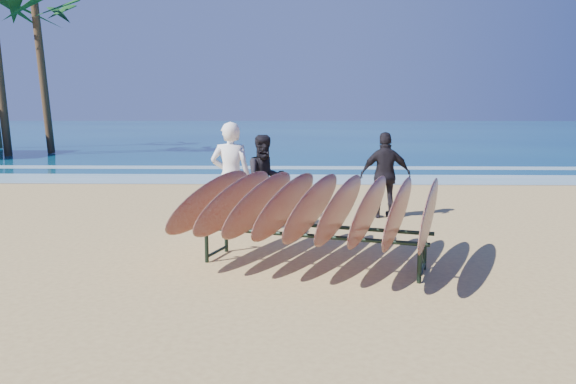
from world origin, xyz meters
name	(u,v)px	position (x,y,z in m)	size (l,w,h in m)	color
ground	(287,270)	(0.00, 0.00, 0.00)	(120.00, 120.00, 0.00)	tan
ocean	(300,129)	(0.00, 55.00, 0.01)	(160.00, 160.00, 0.00)	navy
foam_near	(295,179)	(0.00, 10.00, 0.01)	(160.00, 160.00, 0.00)	white
foam_far	(297,168)	(0.00, 13.50, 0.01)	(160.00, 160.00, 0.00)	white
surfboard_rack	(313,206)	(0.36, 0.20, 0.85)	(3.83, 3.51, 1.33)	black
person_white	(231,177)	(-1.05, 2.42, 0.97)	(0.71, 0.47, 1.95)	white
person_dark_a	(265,179)	(-0.50, 3.25, 0.84)	(0.82, 0.64, 1.68)	black
person_dark_b	(385,175)	(1.87, 3.79, 0.86)	(1.01, 0.42, 1.72)	black
palm_mid	(39,15)	(-12.30, 19.84, 6.62)	(5.20, 5.20, 7.48)	brown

